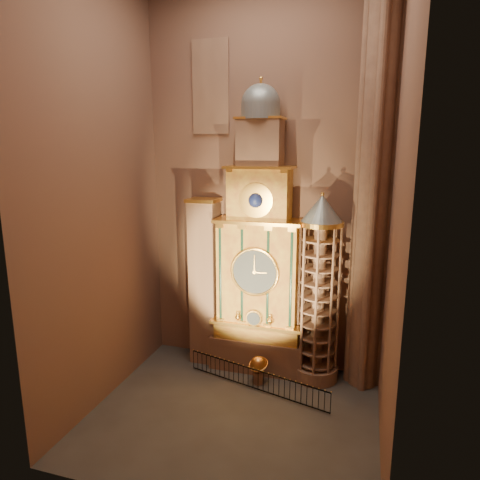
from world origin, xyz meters
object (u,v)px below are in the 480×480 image
(stair_turret, at_px, (319,291))
(iron_railing, at_px, (256,379))
(astronomical_clock, at_px, (259,261))
(celestial_globe, at_px, (258,367))
(portrait_tower, at_px, (205,281))

(stair_turret, relative_size, iron_railing, 1.30)
(astronomical_clock, xyz_separation_m, celestial_globe, (0.47, -1.79, -5.71))
(astronomical_clock, xyz_separation_m, stair_turret, (3.50, -0.26, -1.41))
(astronomical_clock, height_order, iron_railing, astronomical_clock)
(astronomical_clock, bearing_deg, celestial_globe, -75.40)
(stair_turret, height_order, celestial_globe, stair_turret)
(astronomical_clock, relative_size, iron_railing, 2.01)
(stair_turret, xyz_separation_m, celestial_globe, (-3.03, -1.52, -4.30))
(astronomical_clock, bearing_deg, iron_railing, -78.76)
(astronomical_clock, bearing_deg, portrait_tower, 179.71)
(iron_railing, bearing_deg, stair_turret, 37.19)
(astronomical_clock, distance_m, portrait_tower, 3.73)
(astronomical_clock, height_order, portrait_tower, astronomical_clock)
(celestial_globe, xyz_separation_m, iron_railing, (0.04, -0.75, -0.33))
(portrait_tower, distance_m, iron_railing, 6.49)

